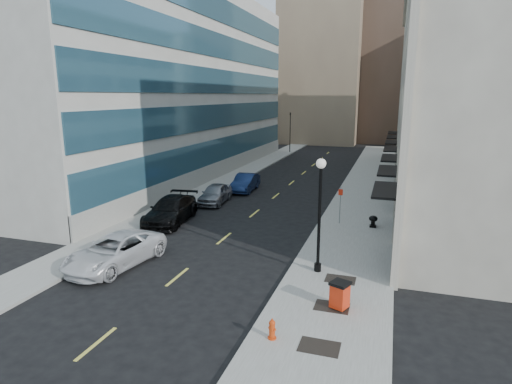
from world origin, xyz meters
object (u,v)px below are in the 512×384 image
Objects in this scene: fire_hydrant at (272,329)px; urn_planter at (373,220)px; trash_bin at (340,294)px; lamppost at (320,205)px; car_blue_sedan at (245,183)px; sign_post at (340,200)px; car_white_van at (115,251)px; car_black_pickup at (171,210)px; traffic_signal at (290,115)px; car_silver_sedan at (215,194)px.

urn_planter is at bearing 100.28° from fire_hydrant.
trash_bin is 4.67m from lamppost.
car_blue_sedan is 1.87× the size of sign_post.
car_white_van is 0.97× the size of car_black_pickup.
car_black_pickup is 1.26× the size of car_blue_sedan.
fire_hydrant is at bearing -94.34° from lamppost.
car_black_pickup is at bearing 152.21° from fire_hydrant.
urn_planter is (13.40, 2.68, -0.24)m from car_black_pickup.
car_silver_sedan is at bearing -87.38° from traffic_signal.
car_blue_sedan is 4.18× the size of trash_bin.
car_silver_sedan reaches higher than car_blue_sedan.
car_silver_sedan is at bearing -102.45° from car_blue_sedan.
car_black_pickup is at bearing 105.84° from car_white_van.
car_silver_sedan is 0.80× the size of lamppost.
trash_bin is at bearing -74.70° from sign_post.
car_blue_sedan is at bearing 76.20° from car_silver_sedan.
traffic_signal is 51.55m from fire_hydrant.
traffic_signal is 1.22× the size of lamppost.
lamppost is at bearing -81.87° from sign_post.
traffic_signal is 6.16× the size of trash_bin.
urn_planter is at bearing 3.71° from sign_post.
sign_post is at bearing 54.23° from car_white_van.
car_white_van is 5.07× the size of trash_bin.
urn_planter is (11.80, -8.32, -0.16)m from car_blue_sedan.
sign_post is 2.49m from urn_planter.
car_silver_sedan is 13.06m from urn_planter.
car_blue_sedan reaches higher than urn_planter.
car_black_pickup reaches higher than car_white_van.
car_black_pickup is 5.25× the size of trash_bin.
fire_hydrant is at bearing -71.45° from car_blue_sedan.
urn_planter is at bearing 48.14° from car_white_van.
trash_bin is (11.93, -15.03, -0.02)m from car_silver_sedan.
fire_hydrant is 7.15m from lamppost.
car_white_van reaches higher than urn_planter.
car_white_van is 10.51m from fire_hydrant.
traffic_signal is at bearing 123.48° from fire_hydrant.
car_silver_sedan is 4.05× the size of trash_bin.
fire_hydrant is (9.11, -23.06, -0.26)m from car_blue_sedan.
car_blue_sedan is at bearing 144.83° from urn_planter.
sign_post reaches higher than urn_planter.
car_black_pickup is at bearing -101.66° from car_silver_sedan.
car_black_pickup is 12.80m from lamppost.
car_blue_sedan is 0.83× the size of lamppost.
car_white_van is 2.27× the size of sign_post.
car_white_van is 10.67m from lamppost.
car_blue_sedan is 24.79m from fire_hydrant.
car_black_pickup is 13.67m from urn_planter.
lamppost is 9.03m from urn_planter.
car_white_van is 7.50× the size of fire_hydrant.
car_blue_sedan is (0.48, 18.78, -0.02)m from car_white_van.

